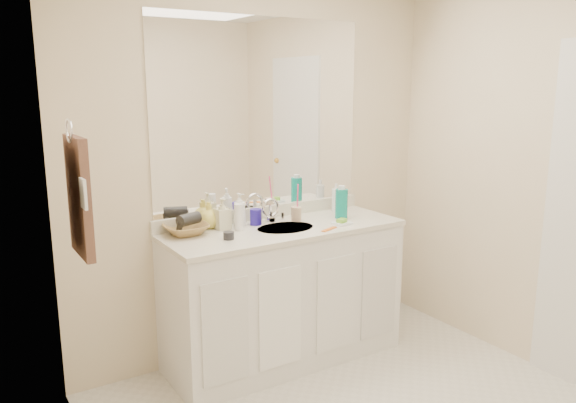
# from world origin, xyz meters

# --- Properties ---
(wall_back) EXTENTS (2.60, 0.02, 2.40)m
(wall_back) POSITION_xyz_m (0.00, 1.30, 1.20)
(wall_back) COLOR beige
(wall_back) RESTS_ON floor
(wall_left) EXTENTS (0.02, 2.60, 2.40)m
(wall_left) POSITION_xyz_m (-1.30, 0.00, 1.20)
(wall_left) COLOR beige
(wall_left) RESTS_ON floor
(wall_right) EXTENTS (0.02, 2.60, 2.40)m
(wall_right) POSITION_xyz_m (1.30, 0.00, 1.20)
(wall_right) COLOR beige
(wall_right) RESTS_ON floor
(vanity_cabinet) EXTENTS (1.50, 0.55, 0.85)m
(vanity_cabinet) POSITION_xyz_m (0.00, 1.02, 0.42)
(vanity_cabinet) COLOR white
(vanity_cabinet) RESTS_ON floor
(countertop) EXTENTS (1.52, 0.57, 0.03)m
(countertop) POSITION_xyz_m (0.00, 1.02, 0.86)
(countertop) COLOR silver
(countertop) RESTS_ON vanity_cabinet
(backsplash) EXTENTS (1.52, 0.03, 0.08)m
(backsplash) POSITION_xyz_m (0.00, 1.29, 0.92)
(backsplash) COLOR silver
(backsplash) RESTS_ON countertop
(sink_basin) EXTENTS (0.37, 0.37, 0.02)m
(sink_basin) POSITION_xyz_m (0.00, 1.00, 0.87)
(sink_basin) COLOR #BCB3A4
(sink_basin) RESTS_ON countertop
(faucet) EXTENTS (0.02, 0.02, 0.11)m
(faucet) POSITION_xyz_m (0.00, 1.18, 0.94)
(faucet) COLOR silver
(faucet) RESTS_ON countertop
(mirror) EXTENTS (1.48, 0.01, 1.20)m
(mirror) POSITION_xyz_m (0.00, 1.29, 1.56)
(mirror) COLOR white
(mirror) RESTS_ON wall_back
(blue_mug) EXTENTS (0.08, 0.08, 0.10)m
(blue_mug) POSITION_xyz_m (-0.12, 1.17, 0.93)
(blue_mug) COLOR #231697
(blue_mug) RESTS_ON countertop
(tan_cup) EXTENTS (0.09, 0.09, 0.09)m
(tan_cup) POSITION_xyz_m (0.15, 1.12, 0.93)
(tan_cup) COLOR beige
(tan_cup) RESTS_ON countertop
(toothbrush) EXTENTS (0.02, 0.04, 0.19)m
(toothbrush) POSITION_xyz_m (0.16, 1.12, 1.03)
(toothbrush) COLOR #FF4389
(toothbrush) RESTS_ON tan_cup
(mouthwash_bottle) EXTENTS (0.10, 0.10, 0.19)m
(mouthwash_bottle) POSITION_xyz_m (0.44, 1.02, 0.98)
(mouthwash_bottle) COLOR #0B8A7B
(mouthwash_bottle) RESTS_ON countertop
(clear_pump_bottle) EXTENTS (0.07, 0.07, 0.16)m
(clear_pump_bottle) POSITION_xyz_m (0.53, 1.19, 0.96)
(clear_pump_bottle) COLOR white
(clear_pump_bottle) RESTS_ON countertop
(soap_dish) EXTENTS (0.12, 0.09, 0.01)m
(soap_dish) POSITION_xyz_m (0.34, 0.88, 0.89)
(soap_dish) COLOR white
(soap_dish) RESTS_ON countertop
(green_soap) EXTENTS (0.08, 0.07, 0.02)m
(green_soap) POSITION_xyz_m (0.34, 0.88, 0.90)
(green_soap) COLOR #75BB2D
(green_soap) RESTS_ON soap_dish
(orange_comb) EXTENTS (0.14, 0.08, 0.01)m
(orange_comb) POSITION_xyz_m (0.20, 0.82, 0.88)
(orange_comb) COLOR orange
(orange_comb) RESTS_ON countertop
(dark_jar) EXTENTS (0.08, 0.08, 0.04)m
(dark_jar) POSITION_xyz_m (-0.41, 0.95, 0.90)
(dark_jar) COLOR #222227
(dark_jar) RESTS_ON countertop
(extra_white_bottle) EXTENTS (0.07, 0.07, 0.16)m
(extra_white_bottle) POSITION_xyz_m (-0.27, 1.10, 0.96)
(extra_white_bottle) COLOR white
(extra_white_bottle) RESTS_ON countertop
(soap_bottle_white) EXTENTS (0.10, 0.10, 0.21)m
(soap_bottle_white) POSITION_xyz_m (-0.22, 1.20, 0.98)
(soap_bottle_white) COLOR white
(soap_bottle_white) RESTS_ON countertop
(soap_bottle_cream) EXTENTS (0.09, 0.09, 0.19)m
(soap_bottle_cream) POSITION_xyz_m (-0.34, 1.18, 0.98)
(soap_bottle_cream) COLOR beige
(soap_bottle_cream) RESTS_ON countertop
(soap_bottle_yellow) EXTENTS (0.14, 0.14, 0.16)m
(soap_bottle_yellow) POSITION_xyz_m (-0.40, 1.25, 0.96)
(soap_bottle_yellow) COLOR #ECDD5B
(soap_bottle_yellow) RESTS_ON countertop
(wicker_basket) EXTENTS (0.26, 0.26, 0.06)m
(wicker_basket) POSITION_xyz_m (-0.58, 1.18, 0.91)
(wicker_basket) COLOR olive
(wicker_basket) RESTS_ON countertop
(hair_dryer) EXTENTS (0.16, 0.12, 0.07)m
(hair_dryer) POSITION_xyz_m (-0.56, 1.18, 0.97)
(hair_dryer) COLOR black
(hair_dryer) RESTS_ON wicker_basket
(towel_ring) EXTENTS (0.01, 0.11, 0.11)m
(towel_ring) POSITION_xyz_m (-1.27, 0.77, 1.55)
(towel_ring) COLOR silver
(towel_ring) RESTS_ON wall_left
(hand_towel) EXTENTS (0.04, 0.32, 0.55)m
(hand_towel) POSITION_xyz_m (-1.25, 0.77, 1.25)
(hand_towel) COLOR #422C23
(hand_towel) RESTS_ON towel_ring
(switch_plate) EXTENTS (0.01, 0.08, 0.13)m
(switch_plate) POSITION_xyz_m (-1.27, 0.57, 1.30)
(switch_plate) COLOR white
(switch_plate) RESTS_ON wall_left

